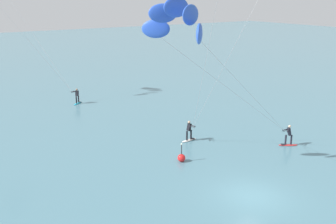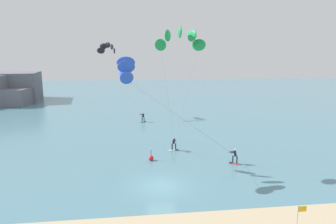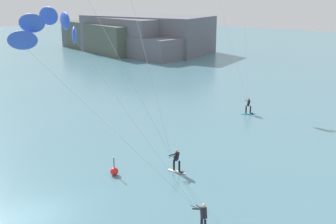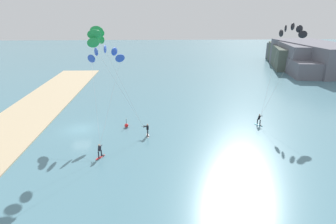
% 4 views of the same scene
% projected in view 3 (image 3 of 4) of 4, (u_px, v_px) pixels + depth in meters
% --- Properties ---
extents(ground_plane, '(240.00, 240.00, 0.00)m').
position_uv_depth(ground_plane, '(38.00, 214.00, 24.01)').
color(ground_plane, slate).
extents(kitesurfer_mid_water, '(12.86, 5.38, 11.26)m').
position_uv_depth(kitesurfer_mid_water, '(55.00, 34.00, 25.62)').
color(kitesurfer_mid_water, red).
rests_on(kitesurfer_mid_water, ground).
extents(marker_buoy, '(0.56, 0.56, 1.38)m').
position_uv_depth(marker_buoy, '(114.00, 171.00, 29.01)').
color(marker_buoy, red).
rests_on(marker_buoy, ground).
extents(distant_headland, '(34.21, 19.19, 7.29)m').
position_uv_depth(distant_headland, '(132.00, 36.00, 87.52)').
color(distant_headland, slate).
rests_on(distant_headland, ground).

